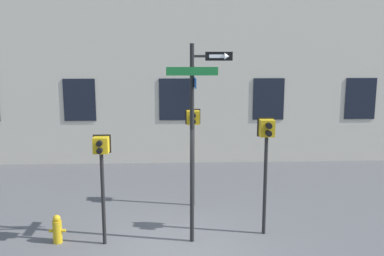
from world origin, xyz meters
name	(u,v)px	position (x,y,z in m)	size (l,w,h in m)	color
ground_plane	(177,252)	(0.00, 0.00, 0.00)	(60.00, 60.00, 0.00)	#515154
street_sign_pole	(195,126)	(0.41, 0.52, 2.57)	(1.36, 0.78, 4.27)	black
pedestrian_signal_left	(102,161)	(-1.56, 0.47, 1.86)	(0.37, 0.40, 2.39)	black
pedestrian_signal_right	(266,145)	(2.00, 0.85, 2.09)	(0.37, 0.40, 2.67)	black
pedestrian_signal_across	(193,131)	(0.46, 2.74, 2.05)	(0.40, 0.40, 2.61)	black
fire_hydrant	(57,229)	(-2.59, 0.57, 0.31)	(0.36, 0.20, 0.64)	gold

